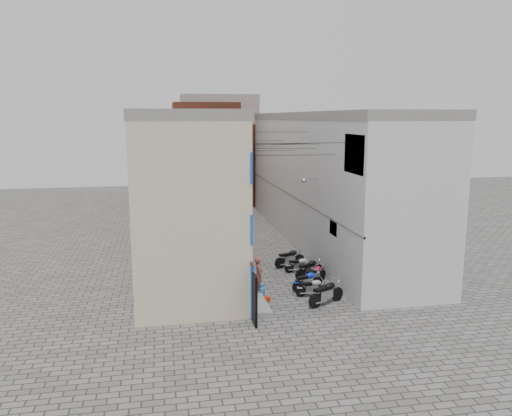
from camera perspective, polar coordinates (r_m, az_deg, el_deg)
ground at (r=22.79m, az=5.95°, el=-12.08°), size 90.00×90.00×0.00m
plinth at (r=34.48m, az=-3.53°, el=-4.02°), size 0.90×26.00×0.25m
building_left at (r=33.39m, az=-8.61°, el=3.05°), size 5.10×27.00×9.00m
building_right at (r=35.22m, az=7.86°, el=3.46°), size 5.94×26.00×9.00m
building_far_brick_left at (r=48.47m, az=-5.78°, el=5.95°), size 6.00×6.00×10.00m
building_far_brick_right at (r=51.20m, az=-0.35°, el=5.11°), size 5.00×6.00×8.00m
building_far_concrete at (r=54.60m, az=-4.24°, el=6.99°), size 8.00×5.00×11.00m
far_shopfront at (r=46.38m, az=-2.93°, el=1.06°), size 2.00×0.30×2.40m
overhead_wires at (r=28.51m, az=1.80°, el=7.23°), size 5.80×13.02×1.32m
motorcycle_a at (r=23.90m, az=8.04°, el=-9.44°), size 2.23×1.58×1.25m
motorcycle_b at (r=24.89m, az=6.49°, el=-8.90°), size 1.74×0.64×0.99m
motorcycle_c at (r=25.75m, az=5.90°, el=-8.14°), size 1.92×1.20×1.06m
motorcycle_d at (r=26.72m, az=6.79°, el=-7.44°), size 1.83×1.63×1.08m
motorcycle_e at (r=27.56m, az=6.15°, el=-6.80°), size 2.06×1.47×1.15m
motorcycle_f at (r=28.45m, az=4.98°, el=-6.40°), size 1.74×0.65×0.99m
motorcycle_g at (r=29.47m, az=3.88°, el=-5.59°), size 2.13×1.33×1.18m
person_a at (r=24.54m, az=0.30°, el=-7.58°), size 0.46×0.66×1.74m
person_b at (r=27.80m, az=-1.90°, el=-5.47°), size 0.75×0.91×1.69m
water_jug_near at (r=24.72m, az=0.71°, el=-9.63°), size 0.38×0.38×0.45m
water_jug_far at (r=25.08m, az=0.52°, el=-9.24°), size 0.41×0.41×0.53m
red_crate at (r=24.23m, az=1.18°, el=-10.35°), size 0.36×0.28×0.22m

